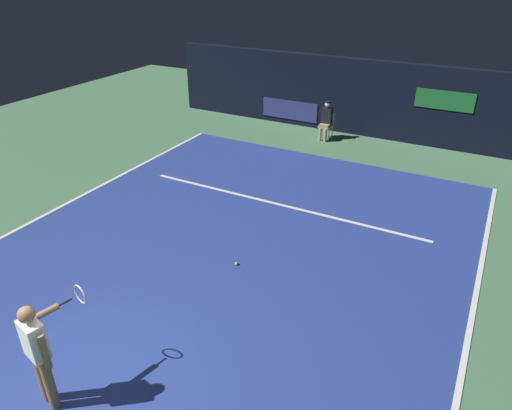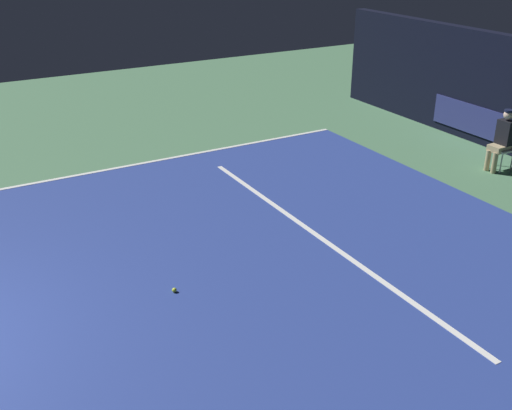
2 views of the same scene
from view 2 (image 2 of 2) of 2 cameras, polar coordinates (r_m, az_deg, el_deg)
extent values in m
plane|color=#4C7A56|center=(9.64, -3.67, -5.64)|extent=(28.73, 28.73, 0.00)
cube|color=navy|center=(9.64, -3.67, -5.61)|extent=(9.72, 11.05, 0.01)
cube|color=white|center=(13.72, -12.58, 3.40)|extent=(0.10, 11.05, 0.01)
cube|color=white|center=(10.50, 5.85, -2.93)|extent=(7.58, 0.10, 0.01)
cube|color=navy|center=(15.92, 19.07, 7.62)|extent=(2.20, 0.04, 0.70)
cube|color=white|center=(14.18, 21.74, 4.82)|extent=(0.45, 0.41, 0.04)
cube|color=white|center=(14.27, 22.40, 5.81)|extent=(0.42, 0.04, 0.42)
cylinder|color=#B2B2B7|center=(14.24, 20.59, 4.09)|extent=(0.03, 0.03, 0.46)
cylinder|color=#B2B2B7|center=(14.02, 21.74, 3.60)|extent=(0.03, 0.03, 0.46)
cylinder|color=#B2B2B7|center=(14.49, 21.46, 4.30)|extent=(0.03, 0.03, 0.46)
cylinder|color=#B2B2B7|center=(14.28, 22.60, 3.82)|extent=(0.03, 0.03, 0.46)
cube|color=tan|center=(14.11, 21.56, 4.92)|extent=(0.33, 0.41, 0.14)
cylinder|color=tan|center=(14.11, 20.65, 3.90)|extent=(0.11, 0.11, 0.46)
cylinder|color=tan|center=(14.01, 21.21, 3.66)|extent=(0.11, 0.11, 0.46)
cube|color=black|center=(14.10, 22.08, 6.25)|extent=(0.34, 0.23, 0.52)
sphere|color=beige|center=(14.00, 22.33, 7.72)|extent=(0.20, 0.20, 0.20)
cylinder|color=#141933|center=(13.98, 22.39, 8.08)|extent=(0.19, 0.19, 0.04)
sphere|color=#CCE033|center=(9.02, -7.57, -7.81)|extent=(0.07, 0.07, 0.07)
camera|label=1|loc=(5.12, -85.81, 10.52)|focal=32.58mm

